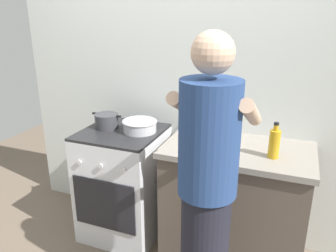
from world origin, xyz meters
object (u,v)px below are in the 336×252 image
Objects in this scene: stove_range at (124,183)px; oil_bottle at (274,143)px; utensil_crock at (218,122)px; mixing_bowl at (140,125)px; person at (207,198)px; pot at (107,121)px.

oil_bottle is (1.13, -0.08, 0.55)m from stove_range.
stove_range is 0.92m from utensil_crock.
utensil_crock is at bearing 15.84° from stove_range.
mixing_bowl is at bearing -164.39° from utensil_crock.
mixing_bowl is 0.16× the size of person.
pot is 0.15× the size of person.
stove_range is at bearing -164.16° from utensil_crock.
stove_range is 0.52m from mixing_bowl.
person reaches higher than stove_range.
mixing_bowl is 0.99m from person.
utensil_crock reaches higher than mixing_bowl.
stove_range is at bearing 143.27° from person.
oil_bottle is at bearing -4.84° from pot.
pot is 0.28m from mixing_bowl.
oil_bottle is at bearing -7.05° from mixing_bowl.
utensil_crock is (0.71, 0.20, 0.55)m from stove_range.
mixing_bowl is (0.14, 0.04, 0.50)m from stove_range.
oil_bottle reaches higher than mixing_bowl.
oil_bottle is 0.64m from person.
oil_bottle reaches higher than pot.
mixing_bowl is 0.59m from utensil_crock.
stove_range is 0.53m from pot.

